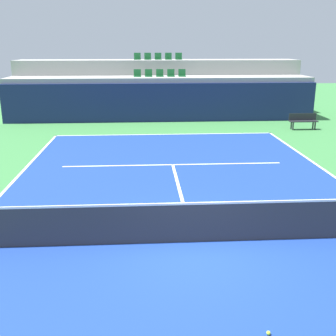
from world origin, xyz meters
TOP-DOWN VIEW (x-y plane):
  - ground_plane at (0.00, 0.00)m, footprint 80.00×80.00m
  - court_surface at (0.00, 0.00)m, footprint 11.00×24.00m
  - baseline_far at (0.00, 11.95)m, footprint 11.00×0.10m
  - service_line_far at (0.00, 6.40)m, footprint 8.26×0.10m
  - centre_service_line at (0.00, 3.20)m, footprint 0.10×6.40m
  - back_wall at (0.00, 15.66)m, footprint 18.31×0.30m
  - stands_tier_lower at (0.00, 17.01)m, footprint 18.31×2.40m
  - stands_tier_upper at (0.00, 19.41)m, footprint 18.31×2.40m
  - seating_row_lower at (0.00, 17.10)m, footprint 3.17×0.44m
  - seating_row_upper at (0.00, 19.50)m, footprint 3.17×0.44m
  - tennis_net at (0.00, 0.00)m, footprint 11.08×0.08m
  - player_bench at (7.49, 12.85)m, footprint 1.50×0.40m
  - tennis_ball_0 at (0.78, -3.25)m, footprint 0.07×0.07m

SIDE VIEW (x-z plane):
  - ground_plane at x=0.00m, z-range 0.00..0.00m
  - court_surface at x=0.00m, z-range 0.00..0.01m
  - baseline_far at x=0.00m, z-range 0.01..0.01m
  - service_line_far at x=0.00m, z-range 0.01..0.01m
  - centre_service_line at x=0.00m, z-range 0.01..0.01m
  - tennis_ball_0 at x=0.78m, z-range 0.01..0.08m
  - player_bench at x=7.49m, z-range 0.08..0.93m
  - tennis_net at x=0.00m, z-range -0.03..1.04m
  - back_wall at x=0.00m, z-range 0.00..2.24m
  - stands_tier_lower at x=0.00m, z-range 0.00..2.51m
  - stands_tier_upper at x=0.00m, z-range 0.00..3.43m
  - seating_row_lower at x=0.00m, z-range 2.42..2.86m
  - seating_row_upper at x=0.00m, z-range 3.34..3.78m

